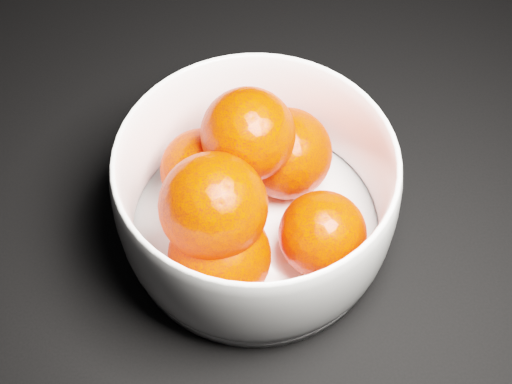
{
  "coord_description": "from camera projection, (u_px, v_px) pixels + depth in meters",
  "views": [
    {
      "loc": [
        0.0,
        -0.07,
        0.52
      ],
      "look_at": [
        0.03,
        0.25,
        0.06
      ],
      "focal_mm": 50.0,
      "sensor_mm": 36.0,
      "label": 1
    }
  ],
  "objects": [
    {
      "name": "orange_pile",
      "position": [
        247.0,
        192.0,
        0.56
      ],
      "size": [
        0.16,
        0.17,
        0.12
      ],
      "color": "#F71F00",
      "rests_on": "bowl"
    },
    {
      "name": "bowl",
      "position": [
        256.0,
        196.0,
        0.57
      ],
      "size": [
        0.22,
        0.22,
        0.11
      ],
      "rotation": [
        0.0,
        0.0,
        -0.29
      ],
      "color": "white",
      "rests_on": "ground"
    }
  ]
}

